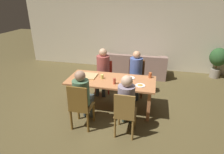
{
  "coord_description": "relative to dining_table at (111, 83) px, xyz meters",
  "views": [
    {
      "loc": [
        0.9,
        -3.8,
        2.48
      ],
      "look_at": [
        0.0,
        0.1,
        0.76
      ],
      "focal_mm": 30.31,
      "sensor_mm": 36.0,
      "label": 1
    }
  ],
  "objects": [
    {
      "name": "ground_plane",
      "position": [
        0.0,
        0.0,
        -0.65
      ],
      "size": [
        20.0,
        20.0,
        0.0
      ],
      "primitive_type": "plane",
      "color": "brown"
    },
    {
      "name": "back_wall",
      "position": [
        0.0,
        2.95,
        0.77
      ],
      "size": [
        7.9,
        0.12,
        2.84
      ],
      "primitive_type": "cube",
      "color": "beige",
      "rests_on": "ground"
    },
    {
      "name": "dining_table",
      "position": [
        0.0,
        0.0,
        0.0
      ],
      "size": [
        1.99,
        0.87,
        0.74
      ],
      "color": "#BC7546",
      "rests_on": "ground"
    },
    {
      "name": "chair_0",
      "position": [
        0.48,
        -0.89,
        -0.15
      ],
      "size": [
        0.39,
        0.45,
        0.93
      ],
      "color": "olive",
      "rests_on": "ground"
    },
    {
      "name": "person_0",
      "position": [
        0.48,
        -0.73,
        0.05
      ],
      "size": [
        0.32,
        0.55,
        1.21
      ],
      "color": "#354335",
      "rests_on": "ground"
    },
    {
      "name": "chair_1",
      "position": [
        0.48,
        0.89,
        -0.16
      ],
      "size": [
        0.44,
        0.42,
        0.93
      ],
      "color": "#5A3016",
      "rests_on": "ground"
    },
    {
      "name": "person_1",
      "position": [
        0.48,
        0.75,
        0.06
      ],
      "size": [
        0.33,
        0.52,
        1.22
      ],
      "color": "#333F4D",
      "rests_on": "ground"
    },
    {
      "name": "chair_2",
      "position": [
        -0.41,
        -0.87,
        -0.15
      ],
      "size": [
        0.41,
        0.43,
        0.98
      ],
      "color": "brown",
      "rests_on": "ground"
    },
    {
      "name": "person_2",
      "position": [
        -0.41,
        -0.72,
        0.05
      ],
      "size": [
        0.32,
        0.55,
        1.22
      ],
      "color": "#3B4443",
      "rests_on": "ground"
    },
    {
      "name": "chair_3",
      "position": [
        -0.41,
        0.89,
        -0.17
      ],
      "size": [
        0.43,
        0.38,
        0.85
      ],
      "color": "red",
      "rests_on": "ground"
    },
    {
      "name": "person_3",
      "position": [
        -0.41,
        0.76,
        0.07
      ],
      "size": [
        0.34,
        0.54,
        1.23
      ],
      "color": "#313A40",
      "rests_on": "ground"
    },
    {
      "name": "pizza_box_0",
      "position": [
        -0.56,
        0.07,
        0.1
      ],
      "size": [
        0.37,
        0.37,
        0.03
      ],
      "color": "tan",
      "rests_on": "dining_table"
    },
    {
      "name": "plate_0",
      "position": [
        0.41,
        0.19,
        0.09
      ],
      "size": [
        0.22,
        0.22,
        0.03
      ],
      "color": "white",
      "rests_on": "dining_table"
    },
    {
      "name": "plate_1",
      "position": [
        0.67,
        -0.16,
        0.09
      ],
      "size": [
        0.21,
        0.21,
        0.03
      ],
      "color": "white",
      "rests_on": "dining_table"
    },
    {
      "name": "drinking_glass_0",
      "position": [
        0.86,
        0.32,
        0.15
      ],
      "size": [
        0.07,
        0.07,
        0.12
      ],
      "primitive_type": "cylinder",
      "color": "#B85328",
      "rests_on": "dining_table"
    },
    {
      "name": "drinking_glass_1",
      "position": [
        -0.62,
        -0.32,
        0.14
      ],
      "size": [
        0.07,
        0.07,
        0.11
      ],
      "primitive_type": "cylinder",
      "color": "#DBCC5A",
      "rests_on": "dining_table"
    },
    {
      "name": "drinking_glass_2",
      "position": [
        0.12,
        -0.2,
        0.15
      ],
      "size": [
        0.06,
        0.06,
        0.13
      ],
      "primitive_type": "cylinder",
      "color": "#B24933",
      "rests_on": "dining_table"
    },
    {
      "name": "drinking_glass_3",
      "position": [
        -0.21,
        0.01,
        0.14
      ],
      "size": [
        0.07,
        0.07,
        0.1
      ],
      "primitive_type": "cylinder",
      "color": "#D8CB61",
      "rests_on": "dining_table"
    },
    {
      "name": "couch",
      "position": [
        0.25,
        2.2,
        -0.37
      ],
      "size": [
        2.16,
        0.78,
        0.77
      ],
      "color": "gray",
      "rests_on": "ground"
    },
    {
      "name": "potted_plant",
      "position": [
        2.91,
        2.6,
        -0.04
      ],
      "size": [
        0.53,
        0.53,
        0.99
      ],
      "color": "gray",
      "rests_on": "ground"
    }
  ]
}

